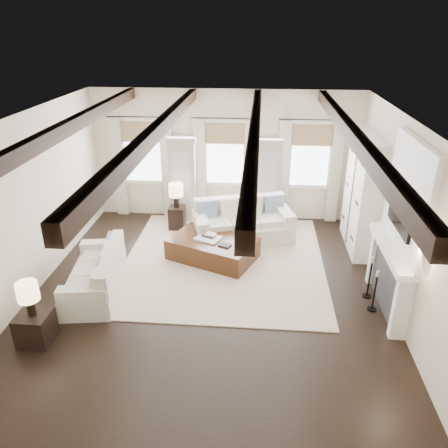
# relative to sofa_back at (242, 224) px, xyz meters

# --- Properties ---
(ground) EXTENTS (7.50, 7.50, 0.00)m
(ground) POSITION_rel_sofa_back_xyz_m (-0.50, -2.46, -0.38)
(ground) COLOR black
(ground) RESTS_ON ground
(room_shell) EXTENTS (6.54, 7.54, 3.22)m
(room_shell) POSITION_rel_sofa_back_xyz_m (0.25, -1.56, 1.51)
(room_shell) COLOR #EEDFC6
(room_shell) RESTS_ON ground
(area_rug) EXTENTS (4.14, 4.40, 0.02)m
(area_rug) POSITION_rel_sofa_back_xyz_m (-0.33, -1.06, -0.37)
(area_rug) COLOR beige
(area_rug) RESTS_ON ground
(sofa_back) EXTENTS (2.41, 1.59, 0.95)m
(sofa_back) POSITION_rel_sofa_back_xyz_m (0.00, 0.00, 0.00)
(sofa_back) COLOR silver
(sofa_back) RESTS_ON ground
(sofa_left) EXTENTS (1.14, 2.03, 0.83)m
(sofa_left) POSITION_rel_sofa_back_xyz_m (-2.57, -2.38, -0.04)
(sofa_left) COLOR silver
(sofa_left) RESTS_ON ground
(ottoman) EXTENTS (2.02, 1.68, 0.46)m
(ottoman) POSITION_rel_sofa_back_xyz_m (-0.58, -0.97, -0.15)
(ottoman) COLOR black
(ottoman) RESTS_ON ground
(tray) EXTENTS (0.61, 0.55, 0.04)m
(tray) POSITION_rel_sofa_back_xyz_m (-0.67, -0.97, 0.10)
(tray) COLOR white
(tray) RESTS_ON ottoman
(book_lower) EXTENTS (0.32, 0.29, 0.04)m
(book_lower) POSITION_rel_sofa_back_xyz_m (-0.66, -0.91, 0.14)
(book_lower) COLOR #262628
(book_lower) RESTS_ON tray
(book_upper) EXTENTS (0.27, 0.24, 0.03)m
(book_upper) POSITION_rel_sofa_back_xyz_m (-0.63, -0.93, 0.17)
(book_upper) COLOR beige
(book_upper) RESTS_ON book_lower
(book_loose) EXTENTS (0.29, 0.26, 0.03)m
(book_loose) POSITION_rel_sofa_back_xyz_m (-0.30, -1.25, 0.09)
(book_loose) COLOR #262628
(book_loose) RESTS_ON ottoman
(side_table_front) EXTENTS (0.50, 0.50, 0.50)m
(side_table_front) POSITION_rel_sofa_back_xyz_m (-3.06, -3.83, -0.13)
(side_table_front) COLOR black
(side_table_front) RESTS_ON ground
(lamp_front) EXTENTS (0.33, 0.33, 0.56)m
(lamp_front) POSITION_rel_sofa_back_xyz_m (-3.06, -3.83, 0.51)
(lamp_front) COLOR black
(lamp_front) RESTS_ON side_table_front
(side_table_back) EXTENTS (0.38, 0.38, 0.57)m
(side_table_back) POSITION_rel_sofa_back_xyz_m (-1.60, 0.45, -0.10)
(side_table_back) COLOR black
(side_table_back) RESTS_ON ground
(lamp_back) EXTENTS (0.34, 0.34, 0.58)m
(lamp_back) POSITION_rel_sofa_back_xyz_m (-1.60, 0.45, 0.58)
(lamp_back) COLOR black
(lamp_back) RESTS_ON side_table_back
(candlestick_near) EXTENTS (0.16, 0.16, 0.78)m
(candlestick_near) POSITION_rel_sofa_back_xyz_m (2.40, -2.56, -0.05)
(candlestick_near) COLOR black
(candlestick_near) RESTS_ON ground
(candlestick_far) EXTENTS (0.17, 0.17, 0.82)m
(candlestick_far) POSITION_rel_sofa_back_xyz_m (2.40, -2.15, -0.04)
(candlestick_far) COLOR black
(candlestick_far) RESTS_ON ground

